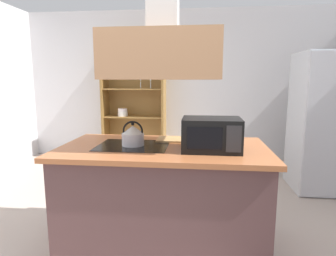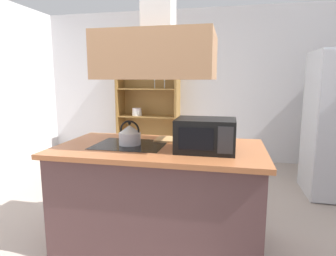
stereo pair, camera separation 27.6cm
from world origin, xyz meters
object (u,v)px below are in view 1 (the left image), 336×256
at_px(refrigerator, 331,123).
at_px(dish_cabinet, 135,112).
at_px(cutting_board, 175,140).
at_px(kettle, 133,135).
at_px(microwave, 211,134).

relative_size(refrigerator, dish_cabinet, 0.91).
height_order(refrigerator, cutting_board, refrigerator).
xyz_separation_m(refrigerator, dish_cabinet, (-2.90, 1.21, -0.02)).
relative_size(kettle, cutting_board, 0.62).
height_order(kettle, cutting_board, kettle).
xyz_separation_m(refrigerator, kettle, (-2.27, -1.57, 0.08)).
relative_size(refrigerator, cutting_board, 5.32).
relative_size(dish_cabinet, cutting_board, 5.87).
height_order(dish_cabinet, microwave, dish_cabinet).
xyz_separation_m(dish_cabinet, kettle, (0.62, -2.78, 0.10)).
height_order(kettle, microwave, microwave).
distance_m(cutting_board, microwave, 0.48).
bearing_deg(refrigerator, cutting_board, -145.64).
bearing_deg(refrigerator, microwave, -134.15).
bearing_deg(dish_cabinet, refrigerator, -22.73).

